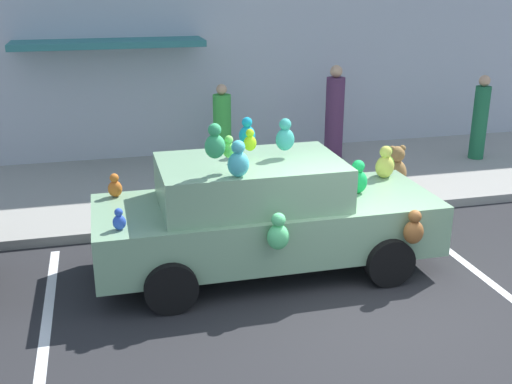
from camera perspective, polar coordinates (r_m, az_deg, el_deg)
ground_plane at (r=7.62m, az=11.46°, el=-10.99°), size 60.00×60.00×0.00m
sidewalk at (r=11.88m, az=1.25°, el=1.08°), size 24.00×4.00×0.15m
storefront_building at (r=13.37m, az=-1.32°, el=16.75°), size 24.00×1.25×6.40m
parking_stripe_front at (r=9.17m, az=18.61°, el=-6.18°), size 0.12×3.60×0.01m
parking_stripe_rear at (r=7.89m, az=-18.53°, el=-10.50°), size 0.12×3.60×0.01m
plush_covered_car at (r=8.22m, az=0.76°, el=-1.98°), size 4.50×1.99×2.18m
teddy_bear_on_sidewalk at (r=11.45m, az=12.68°, el=2.17°), size 0.41×0.34×0.78m
pedestrian_near_shopfront at (r=12.94m, az=7.20°, el=6.93°), size 0.38×0.38×1.93m
pedestrian_walking_past at (r=13.67m, az=19.82°, el=6.25°), size 0.31×0.31×1.73m
pedestrian_by_lamp at (r=12.45m, az=-3.11°, el=5.85°), size 0.36×0.36×1.63m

